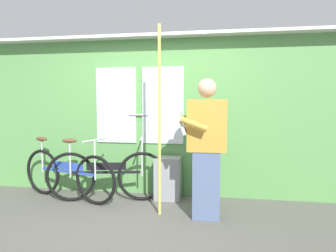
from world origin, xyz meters
The scene contains 7 objects.
ground_plane centered at (0.00, 0.00, -0.02)m, with size 6.47×3.86×0.04m, color #56544F.
train_door_wall centered at (-0.01, 1.12, 1.20)m, with size 5.47×0.28×2.30m.
bicycle_near_door centered at (-1.14, 0.68, 0.36)m, with size 1.60×0.63×0.88m.
bicycle_leaning_behind centered at (-0.57, 0.69, 0.37)m, with size 1.64×0.49×0.89m.
passenger_reading_newspaper centered at (0.79, 0.31, 0.86)m, with size 0.57×0.48×1.63m.
trash_bin_by_wall centered at (0.25, 0.91, 0.30)m, with size 0.36×0.28×0.59m, color gray.
handrail_pole centered at (0.24, 0.34, 1.13)m, with size 0.04×0.04×2.26m, color #C6C14C.
Camera 1 is at (0.89, -3.00, 1.36)m, focal length 30.77 mm.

